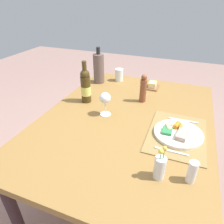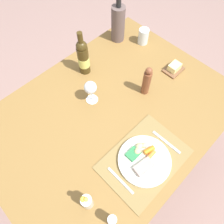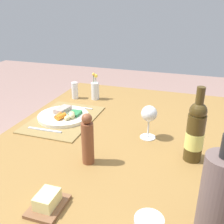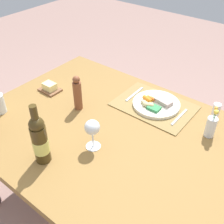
# 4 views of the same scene
# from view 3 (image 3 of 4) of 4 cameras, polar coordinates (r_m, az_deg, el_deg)

# --- Properties ---
(dining_table) EXTENTS (1.47, 1.09, 0.71)m
(dining_table) POSITION_cam_3_polar(r_m,az_deg,el_deg) (1.32, 1.15, -7.55)
(dining_table) COLOR olive
(dining_table) RESTS_ON ground_plane
(placemat) EXTENTS (0.45, 0.32, 0.01)m
(placemat) POSITION_cam_3_polar(r_m,az_deg,el_deg) (1.46, -10.46, -1.49)
(placemat) COLOR olive
(placemat) RESTS_ON dining_table
(dinner_plate) EXTENTS (0.28, 0.28, 0.05)m
(dinner_plate) POSITION_cam_3_polar(r_m,az_deg,el_deg) (1.46, -10.43, -0.75)
(dinner_plate) COLOR white
(dinner_plate) RESTS_ON placemat
(fork) EXTENTS (0.01, 0.18, 0.00)m
(fork) POSITION_cam_3_polar(r_m,az_deg,el_deg) (1.59, -7.28, 1.04)
(fork) COLOR silver
(fork) RESTS_ON placemat
(knife) EXTENTS (0.02, 0.18, 0.00)m
(knife) POSITION_cam_3_polar(r_m,az_deg,el_deg) (1.35, -14.48, -3.79)
(knife) COLOR silver
(knife) RESTS_ON placemat
(butter_dish) EXTENTS (0.13, 0.10, 0.05)m
(butter_dish) POSITION_cam_3_polar(r_m,az_deg,el_deg) (0.89, -13.86, -18.56)
(butter_dish) COLOR brown
(butter_dish) RESTS_ON dining_table
(pepper_mill) EXTENTS (0.05, 0.05, 0.21)m
(pepper_mill) POSITION_cam_3_polar(r_m,az_deg,el_deg) (1.03, -5.34, -6.07)
(pepper_mill) COLOR brown
(pepper_mill) RESTS_ON dining_table
(salt_shaker) EXTENTS (0.04, 0.04, 0.11)m
(salt_shaker) POSITION_cam_3_polar(r_m,az_deg,el_deg) (1.75, -8.13, 4.68)
(salt_shaker) COLOR white
(salt_shaker) RESTS_ON dining_table
(cooler_bottle) EXTENTS (0.10, 0.10, 0.32)m
(cooler_bottle) POSITION_cam_3_polar(r_m,az_deg,el_deg) (0.76, 22.07, -17.05)
(cooler_bottle) COLOR brown
(cooler_bottle) RESTS_ON dining_table
(wine_glass) EXTENTS (0.08, 0.08, 0.16)m
(wine_glass) POSITION_cam_3_polar(r_m,az_deg,el_deg) (1.21, 8.09, -0.63)
(wine_glass) COLOR white
(wine_glass) RESTS_ON dining_table
(flower_vase) EXTENTS (0.05, 0.05, 0.18)m
(flower_vase) POSITION_cam_3_polar(r_m,az_deg,el_deg) (1.72, -3.70, 4.83)
(flower_vase) COLOR silver
(flower_vase) RESTS_ON dining_table
(wine_bottle) EXTENTS (0.07, 0.07, 0.31)m
(wine_bottle) POSITION_cam_3_polar(r_m,az_deg,el_deg) (1.08, 17.71, -4.16)
(wine_bottle) COLOR #413113
(wine_bottle) RESTS_ON dining_table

